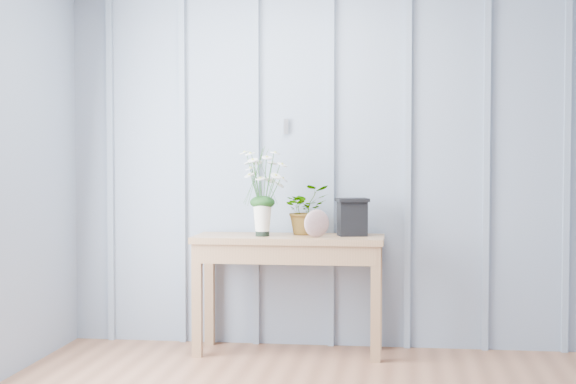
# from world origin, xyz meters

# --- Properties ---
(room_shell) EXTENTS (4.00, 4.50, 2.50)m
(room_shell) POSITION_xyz_m (-0.00, 0.92, 1.99)
(room_shell) COLOR #8A99AE
(room_shell) RESTS_ON ground
(sideboard) EXTENTS (1.20, 0.45, 0.75)m
(sideboard) POSITION_xyz_m (-0.50, 1.99, 0.64)
(sideboard) COLOR #966E49
(sideboard) RESTS_ON ground
(daisy_vase) EXTENTS (0.39, 0.30, 0.55)m
(daisy_vase) POSITION_xyz_m (-0.66, 1.95, 1.10)
(daisy_vase) COLOR black
(daisy_vase) RESTS_ON sideboard
(spider_plant) EXTENTS (0.37, 0.35, 0.32)m
(spider_plant) POSITION_xyz_m (-0.40, 2.10, 0.91)
(spider_plant) COLOR #113A13
(spider_plant) RESTS_ON sideboard
(felt_disc_vessel) EXTENTS (0.17, 0.14, 0.17)m
(felt_disc_vessel) POSITION_xyz_m (-0.31, 1.91, 0.84)
(felt_disc_vessel) COLOR #844355
(felt_disc_vessel) RESTS_ON sideboard
(carved_box) EXTENTS (0.23, 0.20, 0.24)m
(carved_box) POSITION_xyz_m (-0.10, 2.03, 0.87)
(carved_box) COLOR black
(carved_box) RESTS_ON sideboard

